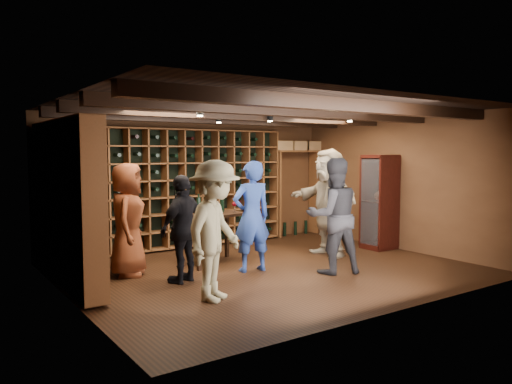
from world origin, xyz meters
TOP-DOWN VIEW (x-y plane):
  - ground at (0.00, 0.00)m, footprint 6.00×6.00m
  - room_shell at (0.00, 0.05)m, footprint 6.00×6.00m
  - wine_rack_back at (-0.52, 2.33)m, footprint 4.65×0.30m
  - wine_rack_left at (-2.83, 0.82)m, footprint 0.30×2.65m
  - crate_shelf at (2.41, 2.32)m, footprint 1.20×0.32m
  - display_cabinet at (2.71, 0.20)m, footprint 0.55×0.50m
  - man_blue_shirt at (-0.29, 0.06)m, footprint 0.67×0.48m
  - man_grey_suit at (0.66, -0.73)m, footprint 1.01×0.90m
  - guest_red_floral at (-1.95, 0.88)m, footprint 0.87×0.97m
  - guest_woman_black at (-1.44, 0.07)m, footprint 0.96×0.69m
  - guest_khaki at (-1.50, -0.94)m, footprint 1.29×1.16m
  - guest_beige at (1.51, 0.30)m, footprint 0.75×1.81m
  - tasting_table at (-0.51, 0.86)m, footprint 1.18×0.75m

SIDE VIEW (x-z plane):
  - ground at x=0.00m, z-range 0.00..0.00m
  - tasting_table at x=-0.51m, z-range 0.18..1.28m
  - guest_woman_black at x=-1.44m, z-range 0.00..1.52m
  - guest_red_floral at x=-1.95m, z-range 0.00..1.67m
  - man_blue_shirt at x=-0.29m, z-range 0.00..1.70m
  - display_cabinet at x=2.71m, z-range -0.02..1.73m
  - guest_khaki at x=-1.50m, z-range 0.00..1.73m
  - man_grey_suit at x=0.66m, z-range 0.00..1.74m
  - guest_beige at x=1.51m, z-range 0.00..1.90m
  - wine_rack_back at x=-0.52m, z-range 0.05..2.25m
  - wine_rack_left at x=-2.83m, z-range 0.05..2.25m
  - crate_shelf at x=2.41m, z-range 0.54..2.60m
  - room_shell at x=0.00m, z-range -0.58..5.42m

